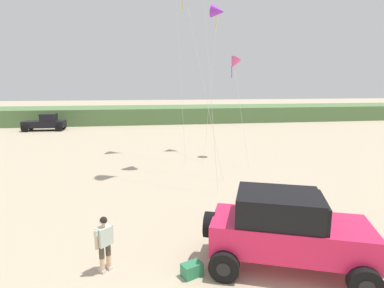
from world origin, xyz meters
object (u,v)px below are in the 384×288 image
(jeep, at_px, (287,229))
(kite_red_delta, at_px, (218,11))
(cooler_box, at_px, (192,270))
(kite_orange_streamer, at_px, (234,63))
(person_watching, at_px, (104,241))
(distant_pickup, at_px, (45,123))

(jeep, height_order, kite_red_delta, kite_red_delta)
(jeep, xyz_separation_m, cooler_box, (-2.77, 0.01, -1.01))
(cooler_box, height_order, kite_red_delta, kite_red_delta)
(jeep, relative_size, kite_orange_streamer, 0.68)
(kite_orange_streamer, bearing_deg, kite_red_delta, 104.09)
(person_watching, bearing_deg, kite_orange_streamer, 60.20)
(jeep, distance_m, person_watching, 5.22)
(person_watching, relative_size, kite_red_delta, 0.15)
(person_watching, distance_m, kite_red_delta, 20.03)
(kite_red_delta, height_order, kite_orange_streamer, kite_red_delta)
(jeep, xyz_separation_m, person_watching, (-5.18, 0.64, -0.26))
(distant_pickup, distance_m, kite_red_delta, 24.39)
(distant_pickup, distance_m, kite_orange_streamer, 25.11)
(cooler_box, distance_m, distant_pickup, 33.27)
(person_watching, xyz_separation_m, cooler_box, (2.41, -0.62, -0.75))
(person_watching, relative_size, kite_orange_streamer, 0.23)
(jeep, xyz_separation_m, kite_red_delta, (1.93, 16.58, 9.57))
(kite_red_delta, bearing_deg, person_watching, -114.02)
(kite_red_delta, distance_m, kite_orange_streamer, 4.70)
(person_watching, bearing_deg, kite_red_delta, 65.98)
(person_watching, distance_m, distant_pickup, 31.84)
(person_watching, height_order, kite_red_delta, kite_red_delta)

